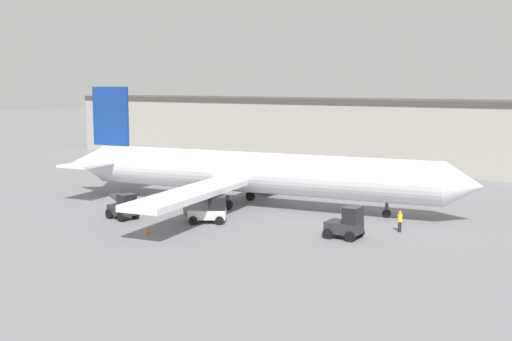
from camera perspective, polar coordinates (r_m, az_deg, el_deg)
ground_plane at (r=59.86m, az=0.00°, el=-3.20°), size 400.00×400.00×0.00m
terminal_building at (r=91.81m, az=7.58°, el=3.49°), size 90.88×10.63×9.24m
airplane at (r=59.74m, az=-0.84°, el=-0.19°), size 41.28×33.71×11.04m
ground_crew_worker at (r=50.74m, az=12.67°, el=-4.38°), size 0.37×0.37×1.67m
baggage_tug at (r=53.01m, az=-4.05°, el=-3.55°), size 3.57×3.28×2.21m
belt_loader_truck at (r=55.26m, az=-11.71°, el=-3.21°), size 2.90×2.23×2.21m
pushback_tug at (r=47.95m, az=8.06°, el=-4.72°), size 2.55×1.99×2.43m
safety_cone_near at (r=49.67m, az=-9.58°, el=-5.29°), size 0.36×0.36×0.55m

